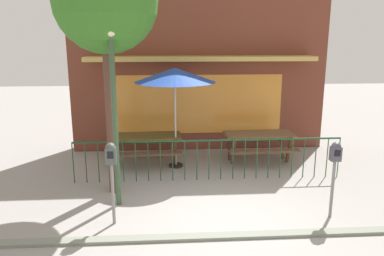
% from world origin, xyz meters
% --- Properties ---
extents(ground, '(40.00, 40.00, 0.00)m').
position_xyz_m(ground, '(0.00, 0.00, 0.00)').
color(ground, gray).
extents(pub_storefront, '(7.34, 1.27, 5.38)m').
position_xyz_m(pub_storefront, '(0.00, 4.82, 2.67)').
color(pub_storefront, '#471D19').
rests_on(pub_storefront, ground).
extents(patio_fence_front, '(6.19, 0.04, 0.97)m').
position_xyz_m(patio_fence_front, '(-0.00, 2.09, 0.66)').
color(patio_fence_front, '#1E4226').
rests_on(patio_fence_front, ground).
extents(picnic_table_left, '(1.85, 1.43, 0.79)m').
position_xyz_m(picnic_table_left, '(-1.51, 3.33, 0.61)').
color(picnic_table_left, brown).
rests_on(picnic_table_left, ground).
extents(picnic_table_right, '(1.85, 1.42, 0.79)m').
position_xyz_m(picnic_table_right, '(1.47, 3.34, 0.61)').
color(picnic_table_right, brown).
rests_on(picnic_table_right, ground).
extents(patio_umbrella, '(1.98, 1.98, 2.52)m').
position_xyz_m(patio_umbrella, '(-0.74, 3.08, 2.33)').
color(patio_umbrella, black).
rests_on(patio_umbrella, ground).
extents(parking_meter_near, '(0.18, 0.17, 1.50)m').
position_xyz_m(parking_meter_near, '(-1.92, 0.07, 1.16)').
color(parking_meter_near, gray).
rests_on(parking_meter_near, ground).
extents(parking_meter_far, '(0.18, 0.17, 1.44)m').
position_xyz_m(parking_meter_far, '(2.03, 0.06, 1.11)').
color(parking_meter_far, slate).
rests_on(parking_meter_far, ground).
extents(street_tree, '(2.02, 2.02, 4.93)m').
position_xyz_m(street_tree, '(-2.10, 1.54, 3.87)').
color(street_tree, brown).
rests_on(street_tree, ground).
extents(street_lamp, '(0.28, 0.28, 3.51)m').
position_xyz_m(street_lamp, '(-1.94, 0.87, 2.33)').
color(street_lamp, '#324C30').
rests_on(street_lamp, ground).
extents(curb_edge, '(10.27, 0.20, 0.11)m').
position_xyz_m(curb_edge, '(0.00, -0.55, 0.00)').
color(curb_edge, gray).
rests_on(curb_edge, ground).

